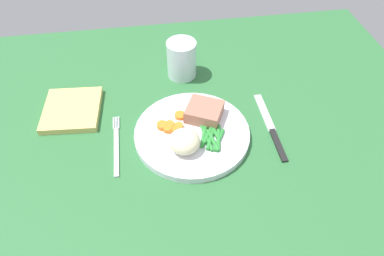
# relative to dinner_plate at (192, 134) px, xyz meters

# --- Properties ---
(dining_table) EXTENTS (1.20, 0.90, 0.02)m
(dining_table) POSITION_rel_dinner_plate_xyz_m (-0.01, 0.02, -0.02)
(dining_table) COLOR #2D6B38
(dining_table) RESTS_ON ground
(dinner_plate) EXTENTS (0.25, 0.25, 0.02)m
(dinner_plate) POSITION_rel_dinner_plate_xyz_m (0.00, 0.00, 0.00)
(dinner_plate) COLOR white
(dinner_plate) RESTS_ON dining_table
(meat_portion) EXTENTS (0.10, 0.09, 0.03)m
(meat_portion) POSITION_rel_dinner_plate_xyz_m (0.03, 0.04, 0.02)
(meat_portion) COLOR #A86B56
(meat_portion) RESTS_ON dinner_plate
(mashed_potatoes) EXTENTS (0.06, 0.06, 0.04)m
(mashed_potatoes) POSITION_rel_dinner_plate_xyz_m (-0.02, -0.04, 0.03)
(mashed_potatoes) COLOR beige
(mashed_potatoes) RESTS_ON dinner_plate
(carrot_slices) EXTENTS (0.07, 0.06, 0.01)m
(carrot_slices) POSITION_rel_dinner_plate_xyz_m (-0.04, 0.02, 0.01)
(carrot_slices) COLOR orange
(carrot_slices) RESTS_ON dinner_plate
(green_beans) EXTENTS (0.06, 0.09, 0.01)m
(green_beans) POSITION_rel_dinner_plate_xyz_m (0.04, -0.02, 0.01)
(green_beans) COLOR #2D8C38
(green_beans) RESTS_ON dinner_plate
(fork) EXTENTS (0.01, 0.17, 0.00)m
(fork) POSITION_rel_dinner_plate_xyz_m (-0.16, -0.00, -0.01)
(fork) COLOR silver
(fork) RESTS_ON dining_table
(knife) EXTENTS (0.02, 0.20, 0.01)m
(knife) POSITION_rel_dinner_plate_xyz_m (0.18, -0.00, -0.01)
(knife) COLOR black
(knife) RESTS_ON dining_table
(water_glass) EXTENTS (0.07, 0.07, 0.10)m
(water_glass) POSITION_rel_dinner_plate_xyz_m (0.01, 0.22, 0.03)
(water_glass) COLOR silver
(water_glass) RESTS_ON dining_table
(napkin) EXTENTS (0.14, 0.15, 0.01)m
(napkin) POSITION_rel_dinner_plate_xyz_m (-0.26, 0.12, -0.00)
(napkin) COLOR #DBBC6B
(napkin) RESTS_ON dining_table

